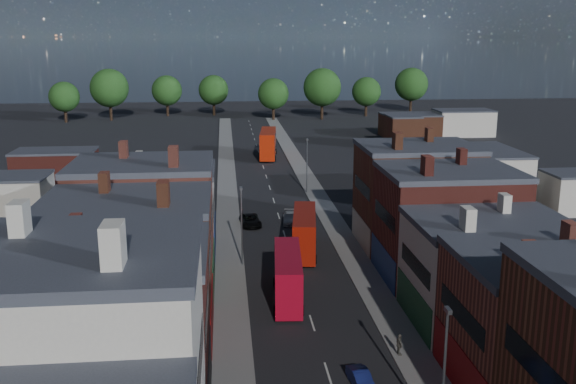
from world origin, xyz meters
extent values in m
cube|color=gray|center=(-6.50, 50.00, 0.06)|extent=(3.00, 200.00, 0.12)
cube|color=gray|center=(6.50, 50.00, 0.06)|extent=(3.00, 200.00, 0.12)
cube|color=maroon|center=(-14.00, 0.00, 6.70)|extent=(12.00, 80.00, 13.40)
cylinder|color=slate|center=(5.20, 0.00, 4.00)|extent=(0.16, 0.16, 8.00)
cube|color=slate|center=(5.20, 0.00, 8.00)|extent=(0.25, 0.70, 0.25)
cylinder|color=slate|center=(-5.20, 30.00, 4.00)|extent=(0.16, 0.16, 8.00)
cube|color=slate|center=(-5.20, 30.00, 8.00)|extent=(0.25, 0.70, 0.25)
cylinder|color=slate|center=(5.20, 60.00, 4.00)|extent=(0.16, 0.16, 8.00)
cube|color=slate|center=(5.20, 60.00, 8.00)|extent=(0.25, 0.70, 0.25)
cube|color=red|center=(-1.50, 20.77, 2.28)|extent=(2.97, 9.99, 3.94)
cube|color=black|center=(-1.50, 20.77, 1.52)|extent=(2.97, 9.21, 0.81)
cube|color=black|center=(-1.50, 20.77, 3.22)|extent=(2.97, 9.21, 0.81)
cylinder|color=black|center=(-2.85, 17.71, 0.45)|extent=(0.33, 0.91, 0.90)
cylinder|color=black|center=(-0.62, 17.54, 0.45)|extent=(0.33, 0.91, 0.90)
cylinder|color=black|center=(-2.38, 24.00, 0.45)|extent=(0.33, 0.91, 0.90)
cylinder|color=black|center=(-0.15, 23.83, 0.45)|extent=(0.33, 0.91, 0.90)
cube|color=#A21709|center=(1.50, 33.17, 2.37)|extent=(3.64, 10.43, 4.08)
cube|color=black|center=(1.50, 33.17, 1.58)|extent=(3.60, 9.62, 0.84)
cube|color=black|center=(1.50, 33.17, 3.34)|extent=(3.60, 9.62, 0.84)
cylinder|color=black|center=(-0.08, 30.09, 0.46)|extent=(0.40, 0.96, 0.93)
cylinder|color=black|center=(2.22, 29.78, 0.46)|extent=(0.40, 0.96, 0.93)
cylinder|color=black|center=(0.78, 36.56, 0.46)|extent=(0.40, 0.96, 0.93)
cylinder|color=black|center=(3.08, 36.26, 0.46)|extent=(0.40, 0.96, 0.93)
cube|color=#AB1D07|center=(1.50, 89.07, 2.79)|extent=(3.94, 12.26, 4.82)
cube|color=black|center=(1.50, 89.07, 1.86)|extent=(3.90, 11.31, 0.99)
cube|color=black|center=(1.50, 89.07, 3.94)|extent=(3.90, 11.31, 0.99)
cylinder|color=black|center=(-0.25, 85.37, 0.55)|extent=(0.44, 1.12, 1.10)
cylinder|color=black|center=(2.47, 85.10, 0.55)|extent=(0.44, 1.12, 1.10)
cylinder|color=black|center=(0.53, 93.04, 0.55)|extent=(0.44, 1.12, 1.10)
cylinder|color=black|center=(3.25, 92.77, 0.55)|extent=(0.44, 1.12, 1.10)
imported|color=navy|center=(1.90, 6.10, 0.54)|extent=(1.56, 3.41, 1.08)
imported|color=black|center=(-3.78, 43.98, 0.67)|extent=(2.72, 5.05, 1.35)
imported|color=silver|center=(1.20, 44.62, 0.65)|extent=(2.21, 4.64, 1.31)
imported|color=#5B574E|center=(5.49, 9.91, 0.92)|extent=(0.52, 0.98, 1.61)
camera|label=1|loc=(-6.66, -31.29, 22.45)|focal=40.00mm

